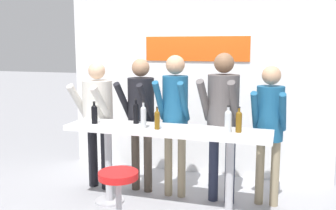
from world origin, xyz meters
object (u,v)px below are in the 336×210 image
(person_far_left, at_px, (97,112))
(wine_bottle_0, at_px, (143,116))
(person_center, at_px, (223,111))
(tasting_table, at_px, (166,142))
(person_center_left, at_px, (175,109))
(bar_stool, at_px, (119,193))
(wine_bottle_5, at_px, (157,119))
(wine_bottle_1, at_px, (228,120))
(wine_bottle_3, at_px, (239,121))
(wine_bottle_4, at_px, (136,112))
(person_center_right, at_px, (269,120))
(person_left, at_px, (141,110))
(wine_bottle_2, at_px, (94,113))

(person_far_left, height_order, wine_bottle_0, person_far_left)
(person_center, bearing_deg, wine_bottle_0, -140.57)
(tasting_table, xyz_separation_m, person_far_left, (-1.09, 0.40, 0.22))
(person_center_left, relative_size, person_center, 0.98)
(bar_stool, distance_m, person_far_left, 1.50)
(wine_bottle_5, bearing_deg, wine_bottle_1, 5.88)
(bar_stool, relative_size, person_center_left, 0.37)
(tasting_table, xyz_separation_m, bar_stool, (-0.28, -0.71, -0.38))
(wine_bottle_3, height_order, wine_bottle_4, wine_bottle_4)
(person_center_right, bearing_deg, person_center, -169.07)
(person_center, distance_m, wine_bottle_1, 0.47)
(bar_stool, relative_size, person_center, 0.36)
(bar_stool, height_order, wine_bottle_0, wine_bottle_0)
(person_left, height_order, person_center_left, person_center_left)
(tasting_table, xyz_separation_m, wine_bottle_5, (-0.07, -0.12, 0.28))
(tasting_table, relative_size, wine_bottle_2, 8.90)
(wine_bottle_2, height_order, wine_bottle_5, wine_bottle_2)
(wine_bottle_1, height_order, wine_bottle_2, wine_bottle_1)
(person_left, xyz_separation_m, wine_bottle_1, (1.21, -0.50, 0.03))
(person_center_left, bearing_deg, wine_bottle_5, -96.57)
(wine_bottle_0, xyz_separation_m, wine_bottle_2, (-0.66, 0.07, -0.02))
(person_center_right, relative_size, wine_bottle_2, 6.31)
(tasting_table, height_order, wine_bottle_4, wine_bottle_4)
(wine_bottle_0, bearing_deg, wine_bottle_1, 4.54)
(person_center_right, xyz_separation_m, wine_bottle_0, (-1.36, -0.60, 0.07))
(person_left, height_order, wine_bottle_0, person_left)
(person_left, bearing_deg, wine_bottle_3, -11.16)
(bar_stool, relative_size, wine_bottle_5, 2.63)
(tasting_table, bearing_deg, wine_bottle_3, 0.39)
(bar_stool, distance_m, wine_bottle_1, 1.38)
(tasting_table, height_order, wine_bottle_2, wine_bottle_2)
(person_center_right, xyz_separation_m, wine_bottle_2, (-2.02, -0.53, 0.06))
(tasting_table, bearing_deg, wine_bottle_5, -120.22)
(person_far_left, xyz_separation_m, person_center_left, (1.07, 0.01, 0.09))
(person_center_right, xyz_separation_m, wine_bottle_5, (-1.20, -0.60, 0.05))
(person_center, bearing_deg, wine_bottle_1, -66.77)
(person_far_left, bearing_deg, person_center, 10.77)
(tasting_table, distance_m, wine_bottle_2, 0.94)
(wine_bottle_0, height_order, wine_bottle_5, wine_bottle_0)
(person_center_left, distance_m, wine_bottle_5, 0.53)
(person_left, bearing_deg, person_center_left, 2.13)
(wine_bottle_3, relative_size, wine_bottle_5, 1.11)
(person_center_left, distance_m, person_center, 0.60)
(tasting_table, xyz_separation_m, person_left, (-0.49, 0.46, 0.27))
(person_center, bearing_deg, tasting_table, -137.98)
(person_center, xyz_separation_m, person_center_right, (0.54, 0.08, -0.08))
(bar_stool, height_order, wine_bottle_1, wine_bottle_1)
(bar_stool, height_order, wine_bottle_3, wine_bottle_3)
(person_far_left, xyz_separation_m, wine_bottle_2, (0.19, -0.44, 0.07))
(person_far_left, bearing_deg, wine_bottle_0, -20.50)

